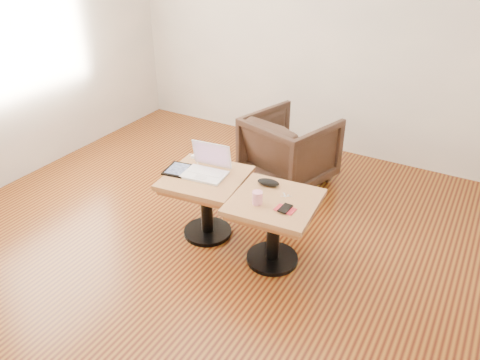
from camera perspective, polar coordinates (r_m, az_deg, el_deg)
The scene contains 11 objects.
room_shell at distance 3.13m, azimuth -5.25°, elevation 11.64°, with size 4.52×4.52×2.71m.
side_table_left at distance 3.70m, azimuth -4.17°, elevation -1.33°, with size 0.67×0.67×0.55m.
side_table_right at distance 3.41m, azimuth 4.16°, elevation -4.34°, with size 0.65×0.65×0.55m.
laptop at distance 3.65m, azimuth -4.05°, elevation 1.48°, with size 0.35×0.31×0.23m.
tablet at distance 3.73m, azimuth -7.60°, elevation 1.28°, with size 0.21×0.25×0.02m.
charging_adapter at distance 3.91m, azimuth -5.63°, elevation 2.88°, with size 0.04×0.04×0.02m, color white.
glasses_case at distance 3.49m, azimuth 3.48°, elevation -0.29°, with size 0.17×0.07×0.05m, color black.
striped_cup at distance 3.26m, azimuth 2.14°, elevation -2.17°, with size 0.07×0.07×0.09m, color #DF3979.
earbuds_tangle at distance 3.38m, azimuth 5.58°, elevation -1.83°, with size 0.07×0.05×0.01m.
phone_on_sleeve at distance 3.22m, azimuth 5.53°, elevation -3.53°, with size 0.14×0.12×0.02m.
armchair at distance 4.54m, azimuth 6.06°, elevation 3.75°, with size 0.73×0.75×0.68m, color black.
Camera 1 is at (1.72, -2.43, 2.31)m, focal length 35.00 mm.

